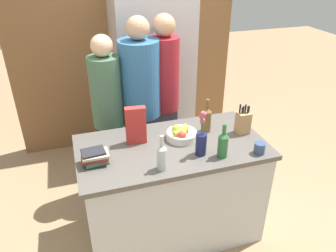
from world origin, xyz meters
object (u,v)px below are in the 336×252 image
object	(u,v)px
book_stack	(95,157)
person_in_blue	(141,100)
flower_vase	(201,140)
person_at_sink	(108,111)
knife_block	(243,122)
person_in_red_tee	(164,93)
bottle_wine	(162,156)
refrigerator	(153,75)
fruit_bowl	(182,134)
coffee_mug	(260,148)
bottle_vinegar	(223,144)
cereal_box	(136,125)
bottle_oil	(207,119)

from	to	relation	value
book_stack	person_in_blue	size ratio (longest dim) A/B	0.11
flower_vase	person_at_sink	bearing A→B (deg)	122.31
knife_block	person_in_red_tee	world-z (taller)	person_in_red_tee
flower_vase	person_in_blue	world-z (taller)	person_in_blue
bottle_wine	person_at_sink	distance (m)	1.02
refrigerator	person_in_blue	xyz separation A→B (m)	(-0.32, -0.73, 0.03)
fruit_bowl	knife_block	distance (m)	0.53
person_in_blue	knife_block	bearing A→B (deg)	-59.53
coffee_mug	fruit_bowl	bearing A→B (deg)	142.52
bottle_vinegar	knife_block	bearing A→B (deg)	40.67
coffee_mug	person_in_red_tee	bearing A→B (deg)	111.50
knife_block	bottle_wine	distance (m)	0.85
person_in_blue	person_in_red_tee	size ratio (longest dim) A/B	1.00
flower_vase	cereal_box	world-z (taller)	flower_vase
bottle_wine	person_at_sink	xyz separation A→B (m)	(-0.23, 0.99, -0.08)
knife_block	person_in_blue	xyz separation A→B (m)	(-0.71, 0.70, -0.00)
flower_vase	person_in_red_tee	size ratio (longest dim) A/B	0.21
refrigerator	coffee_mug	world-z (taller)	refrigerator
cereal_box	person_in_blue	size ratio (longest dim) A/B	0.17
refrigerator	bottle_oil	bearing A→B (deg)	-85.08
bottle_oil	person_at_sink	size ratio (longest dim) A/B	0.18
bottle_wine	person_in_red_tee	size ratio (longest dim) A/B	0.15
flower_vase	cereal_box	distance (m)	0.53
refrigerator	bottle_wine	world-z (taller)	refrigerator
refrigerator	person_in_red_tee	bearing A→B (deg)	-95.28
refrigerator	person_at_sink	bearing A→B (deg)	-131.14
bottle_vinegar	person_in_red_tee	size ratio (longest dim) A/B	0.15
bottle_oil	bottle_vinegar	bearing A→B (deg)	-95.76
bottle_oil	person_in_blue	distance (m)	0.72
coffee_mug	person_in_blue	xyz separation A→B (m)	(-0.68, 1.02, 0.05)
book_stack	bottle_oil	xyz separation A→B (m)	(0.96, 0.20, 0.06)
book_stack	bottle_oil	distance (m)	0.98
book_stack	knife_block	bearing A→B (deg)	3.75
coffee_mug	person_at_sink	xyz separation A→B (m)	(-1.00, 1.02, -0.01)
cereal_box	person_in_blue	xyz separation A→B (m)	(0.18, 0.58, -0.06)
coffee_mug	book_stack	world-z (taller)	book_stack
book_stack	bottle_wine	bearing A→B (deg)	-25.46
person_at_sink	person_in_red_tee	xyz separation A→B (m)	(0.57, 0.06, 0.08)
knife_block	bottle_vinegar	world-z (taller)	bottle_vinegar
bottle_vinegar	person_in_blue	distance (m)	1.05
person_in_blue	cereal_box	bearing A→B (deg)	-121.78
knife_block	cereal_box	world-z (taller)	cereal_box
refrigerator	person_in_blue	size ratio (longest dim) A/B	1.08
fruit_bowl	coffee_mug	bearing A→B (deg)	-37.48
cereal_box	book_stack	world-z (taller)	cereal_box
flower_vase	person_at_sink	distance (m)	1.07
person_in_blue	bottle_oil	bearing A→B (deg)	-68.42
knife_block	bottle_wine	world-z (taller)	bottle_wine
coffee_mug	knife_block	bearing A→B (deg)	84.95
bottle_vinegar	fruit_bowl	bearing A→B (deg)	121.30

